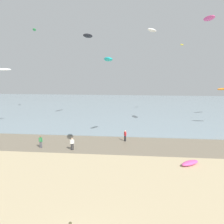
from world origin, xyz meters
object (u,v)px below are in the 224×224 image
grounded_kite (190,163)px  person_left_flank (72,143)px  kite_aloft_9 (88,36)px  person_right_flank (41,141)px  person_mid_beach (125,135)px  kite_aloft_8 (4,69)px  kite_aloft_1 (182,45)px  kite_aloft_0 (108,59)px  kite_aloft_5 (222,89)px  kite_aloft_3 (34,30)px  kite_aloft_4 (152,30)px  kite_aloft_6 (209,18)px

grounded_kite → person_left_flank: bearing=127.6°
grounded_kite → kite_aloft_9: 33.21m
person_right_flank → grounded_kite: bearing=-12.6°
person_mid_beach → kite_aloft_8: bearing=164.2°
kite_aloft_1 → kite_aloft_8: kite_aloft_1 is taller
kite_aloft_0 → kite_aloft_9: size_ratio=0.84×
kite_aloft_8 → person_mid_beach: bearing=138.6°
kite_aloft_5 → person_left_flank: bearing=-163.9°
kite_aloft_3 → person_mid_beach: bearing=-165.2°
person_mid_beach → kite_aloft_3: (-23.17, 22.17, 19.61)m
kite_aloft_4 → kite_aloft_9: (-11.94, 17.41, 1.97)m
person_left_flank → grounded_kite: person_left_flank is taller
person_mid_beach → kite_aloft_6: bearing=25.6°
person_left_flank → kite_aloft_3: bearing=120.9°
kite_aloft_6 → kite_aloft_9: kite_aloft_6 is taller
kite_aloft_8 → grounded_kite: bearing=127.9°
kite_aloft_5 → kite_aloft_4: bearing=-152.9°
grounded_kite → kite_aloft_8: size_ratio=0.98×
person_mid_beach → kite_aloft_0: 13.28m
grounded_kite → kite_aloft_0: 15.28m
person_mid_beach → person_left_flank: (-6.98, -4.91, 0.00)m
grounded_kite → kite_aloft_5: kite_aloft_5 is taller
person_mid_beach → person_left_flank: 8.54m
kite_aloft_6 → kite_aloft_8: 36.54m
kite_aloft_0 → kite_aloft_3: 37.27m
kite_aloft_0 → person_right_flank: bearing=-120.7°
kite_aloft_1 → kite_aloft_4: bearing=-170.6°
person_right_flank → kite_aloft_5: size_ratio=0.56×
kite_aloft_0 → kite_aloft_8: kite_aloft_0 is taller
grounded_kite → kite_aloft_6: size_ratio=0.75×
person_mid_beach → person_left_flank: size_ratio=1.00×
kite_aloft_0 → kite_aloft_8: 24.90m
person_mid_beach → kite_aloft_9: kite_aloft_9 is taller
kite_aloft_9 → kite_aloft_3: bearing=78.9°
person_left_flank → person_right_flank: same height
kite_aloft_5 → person_mid_beach: bearing=-161.3°
kite_aloft_3 → kite_aloft_5: (44.86, 1.28, -14.02)m
kite_aloft_5 → kite_aloft_9: size_ratio=0.86×
person_mid_beach → kite_aloft_3: 37.59m
kite_aloft_3 → kite_aloft_8: kite_aloft_3 is taller
person_right_flank → kite_aloft_1: size_ratio=0.95×
grounded_kite → kite_aloft_8: (-30.49, 15.22, 10.71)m
kite_aloft_6 → kite_aloft_8: size_ratio=1.30×
person_right_flank → kite_aloft_6: (24.64, 10.70, 18.12)m
kite_aloft_4 → kite_aloft_5: size_ratio=0.78×
person_right_flank → kite_aloft_6: size_ratio=0.51×
kite_aloft_0 → kite_aloft_1: size_ratio=1.63×
kite_aloft_8 → kite_aloft_9: 17.53m
kite_aloft_8 → kite_aloft_1: bearing=-179.1°
person_left_flank → grounded_kite: 15.38m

